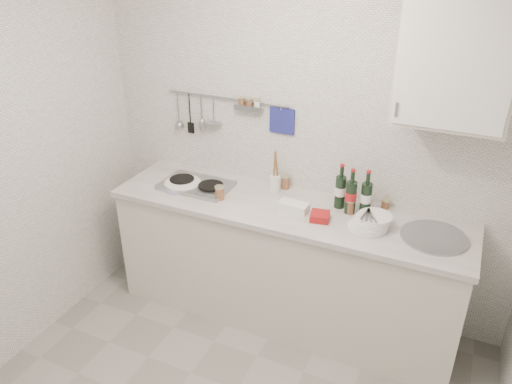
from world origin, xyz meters
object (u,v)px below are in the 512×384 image
wine_bottles (353,190)px  utensil_crock (275,181)px  plate_stack_sink (371,222)px  plate_stack_hob (182,184)px  wall_cabinet (459,60)px

wine_bottles → utensil_crock: bearing=173.4°
plate_stack_sink → wine_bottles: (-0.17, 0.16, 0.11)m
plate_stack_hob → wine_bottles: (1.21, 0.15, 0.14)m
plate_stack_sink → utensil_crock: 0.77m
wall_cabinet → utensil_crock: wall_cabinet is taller
wall_cabinet → plate_stack_hob: 1.98m
plate_stack_sink → utensil_crock: size_ratio=0.84×
plate_stack_hob → plate_stack_sink: size_ratio=1.06×
wall_cabinet → plate_stack_sink: size_ratio=2.64×
plate_stack_sink → wine_bottles: 0.26m
wall_cabinet → utensil_crock: bearing=176.6°
wall_cabinet → wine_bottles: 1.00m
wall_cabinet → utensil_crock: (-1.06, 0.06, -0.96)m
wall_cabinet → plate_stack_sink: bearing=-153.0°
wall_cabinet → utensil_crock: size_ratio=2.23×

